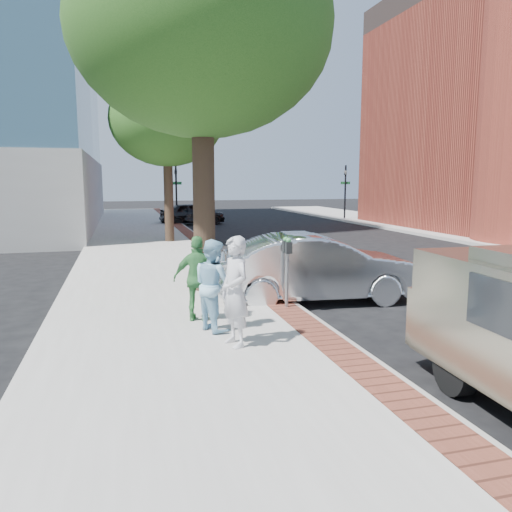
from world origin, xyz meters
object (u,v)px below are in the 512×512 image
object	(u,v)px
bg_car	(193,214)
person_gray	(235,292)
parking_meter	(287,257)
sedan_silver	(317,268)
person_green	(198,279)
person_officer	(214,285)

from	to	relation	value
bg_car	person_gray	bearing A→B (deg)	166.81
parking_meter	bg_car	xyz separation A→B (m)	(1.10, 21.98, -0.51)
sedan_silver	parking_meter	bearing A→B (deg)	137.26
person_green	sedan_silver	bearing A→B (deg)	-139.60
parking_meter	bg_car	size ratio (longest dim) A/B	0.36
person_gray	person_officer	world-z (taller)	person_gray
person_officer	sedan_silver	world-z (taller)	person_officer
parking_meter	bg_car	distance (m)	22.02
person_officer	person_green	world-z (taller)	person_officer
parking_meter	sedan_silver	size ratio (longest dim) A/B	0.31
parking_meter	person_officer	size ratio (longest dim) A/B	0.91
sedan_silver	person_green	bearing A→B (deg)	121.20
person_green	bg_car	size ratio (longest dim) A/B	0.39
person_officer	person_green	size ratio (longest dim) A/B	1.01
person_green	bg_car	distance (m)	22.66
person_officer	bg_car	distance (m)	23.29
person_gray	bg_car	size ratio (longest dim) A/B	0.43
person_green	bg_car	world-z (taller)	person_green
person_gray	person_green	xyz separation A→B (m)	(-0.34, 1.60, -0.08)
parking_meter	person_green	world-z (taller)	person_green
person_officer	bg_car	size ratio (longest dim) A/B	0.40
person_gray	sedan_silver	bearing A→B (deg)	123.05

